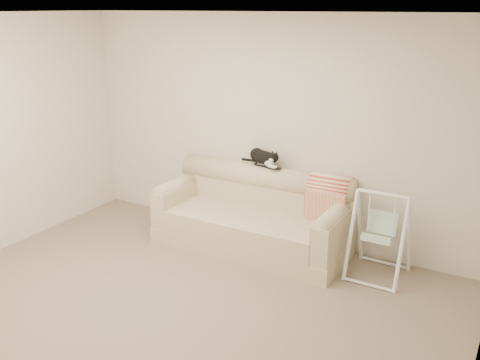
# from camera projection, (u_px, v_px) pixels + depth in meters

# --- Properties ---
(ground_plane) EXTENTS (5.00, 5.00, 0.00)m
(ground_plane) POSITION_uv_depth(u_px,v_px,m) (173.00, 311.00, 4.89)
(ground_plane) COLOR #726051
(ground_plane) RESTS_ON ground
(room_shell) EXTENTS (5.04, 4.04, 2.60)m
(room_shell) POSITION_uv_depth(u_px,v_px,m) (166.00, 149.00, 4.42)
(room_shell) COLOR beige
(room_shell) RESTS_ON ground
(sofa) EXTENTS (2.20, 0.93, 0.90)m
(sofa) POSITION_uv_depth(u_px,v_px,m) (254.00, 217.00, 6.13)
(sofa) COLOR #C1B294
(sofa) RESTS_ON ground
(remote_a) EXTENTS (0.19, 0.07, 0.03)m
(remote_a) POSITION_uv_depth(u_px,v_px,m) (262.00, 165.00, 6.16)
(remote_a) COLOR black
(remote_a) RESTS_ON sofa
(remote_b) EXTENTS (0.17, 0.05, 0.02)m
(remote_b) POSITION_uv_depth(u_px,v_px,m) (274.00, 168.00, 6.06)
(remote_b) COLOR black
(remote_b) RESTS_ON sofa
(tuxedo_cat) EXTENTS (0.52, 0.30, 0.20)m
(tuxedo_cat) POSITION_uv_depth(u_px,v_px,m) (264.00, 157.00, 6.15)
(tuxedo_cat) COLOR black
(tuxedo_cat) RESTS_ON sofa
(throw_blanket) EXTENTS (0.46, 0.38, 0.58)m
(throw_blanket) POSITION_uv_depth(u_px,v_px,m) (330.00, 192.00, 5.82)
(throw_blanket) COLOR red
(throw_blanket) RESTS_ON sofa
(baby_swing) EXTENTS (0.56, 0.60, 0.92)m
(baby_swing) POSITION_uv_depth(u_px,v_px,m) (380.00, 234.00, 5.41)
(baby_swing) COLOR white
(baby_swing) RESTS_ON ground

